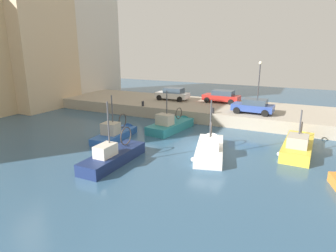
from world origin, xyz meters
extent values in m
plane|color=#335675|center=(0.00, 0.00, 0.00)|extent=(80.00, 80.00, 0.00)
cube|color=#ADA08C|center=(11.50, 0.00, 0.60)|extent=(9.00, 56.00, 1.20)
cube|color=white|center=(-0.58, -0.35, 0.00)|extent=(5.93, 3.27, 1.32)
cone|color=white|center=(2.47, 0.49, 0.00)|extent=(1.31, 1.83, 1.65)
cube|color=#B2A893|center=(-0.58, -0.35, 0.60)|extent=(5.67, 3.07, 0.08)
cube|color=beige|center=(-1.22, -0.53, 1.02)|extent=(1.47, 1.58, 0.76)
cylinder|color=#4C4C51|center=(-0.89, -0.44, 2.31)|extent=(0.10, 0.10, 3.44)
torus|color=#3F3833|center=(0.94, 0.07, 1.34)|extent=(1.24, 0.41, 1.26)
sphere|color=white|center=(-2.49, 0.17, 0.20)|extent=(0.32, 0.32, 0.32)
cube|color=gold|center=(2.80, -6.01, 0.00)|extent=(6.06, 2.09, 1.58)
cone|color=gold|center=(6.14, -6.13, 0.00)|extent=(0.96, 1.73, 1.70)
cube|color=#B2A893|center=(2.80, -6.01, 0.71)|extent=(5.81, 1.94, 0.08)
cube|color=#B7AD99|center=(1.71, -5.97, 1.15)|extent=(1.74, 1.38, 0.80)
cylinder|color=#4C4C51|center=(2.21, -5.99, 1.99)|extent=(0.10, 0.10, 2.57)
torus|color=#3F3833|center=(4.47, -6.07, 1.37)|extent=(1.11, 0.12, 1.10)
sphere|color=white|center=(1.04, -4.91, 0.24)|extent=(0.32, 0.32, 0.32)
cube|color=#2D60B7|center=(-0.57, 8.01, 0.00)|extent=(4.96, 2.11, 1.12)
cone|color=#2D60B7|center=(2.19, 8.24, 0.00)|extent=(1.02, 1.62, 1.55)
cube|color=#896B4C|center=(-0.57, 8.01, 0.50)|extent=(4.76, 1.96, 0.08)
cube|color=#B7AD99|center=(-1.12, 7.97, 1.03)|extent=(1.27, 1.37, 0.97)
cylinder|color=#4C4C51|center=(-0.77, 7.99, 2.12)|extent=(0.10, 0.10, 3.23)
torus|color=#3F3833|center=(0.78, 8.12, 1.25)|extent=(1.27, 0.18, 1.26)
sphere|color=white|center=(-2.10, 8.84, 0.17)|extent=(0.32, 0.32, 0.32)
cube|color=teal|center=(3.81, 4.91, 0.00)|extent=(5.45, 2.67, 1.52)
cone|color=teal|center=(6.76, 4.54, 0.00)|extent=(1.12, 1.93, 1.83)
cube|color=#B2A893|center=(3.81, 4.91, 0.68)|extent=(5.22, 2.48, 0.08)
cube|color=#B7AD99|center=(2.88, 5.03, 1.21)|extent=(1.24, 1.50, 0.98)
cylinder|color=#4C4C51|center=(3.20, 4.99, 2.23)|extent=(0.10, 0.10, 3.10)
torus|color=#3F3833|center=(5.27, 4.73, 1.34)|extent=(1.10, 0.22, 1.10)
sphere|color=white|center=(2.39, 6.22, 0.23)|extent=(0.32, 0.32, 0.32)
cube|color=navy|center=(-4.99, 4.86, 0.00)|extent=(5.51, 1.65, 1.54)
cone|color=navy|center=(-1.88, 4.88, 0.00)|extent=(0.91, 1.46, 1.46)
cube|color=#9E7A51|center=(-4.99, 4.86, 0.69)|extent=(5.29, 1.52, 0.08)
cube|color=beige|center=(-5.76, 4.86, 1.14)|extent=(1.47, 0.92, 0.81)
cylinder|color=#4C4C51|center=(-5.32, 4.86, 2.46)|extent=(0.10, 0.10, 3.53)
torus|color=#3F3833|center=(-3.45, 4.87, 1.46)|extent=(1.32, 0.09, 1.32)
sphere|color=white|center=(-6.64, 5.74, 0.23)|extent=(0.32, 0.32, 0.32)
cube|color=silver|center=(12.25, 8.75, 1.79)|extent=(1.78, 4.05, 0.64)
cube|color=#384756|center=(12.25, 8.55, 2.40)|extent=(1.55, 2.27, 0.59)
cylinder|color=black|center=(11.36, 10.11, 1.52)|extent=(0.23, 0.64, 0.64)
cylinder|color=black|center=(13.10, 10.13, 1.52)|extent=(0.23, 0.64, 0.64)
cylinder|color=black|center=(11.39, 7.37, 1.52)|extent=(0.23, 0.64, 0.64)
cylinder|color=black|center=(13.13, 7.39, 1.52)|extent=(0.23, 0.64, 0.64)
cube|color=#334C9E|center=(9.02, -1.48, 1.78)|extent=(1.87, 3.98, 0.62)
cube|color=#384756|center=(9.02, -1.68, 2.36)|extent=(1.61, 2.24, 0.54)
cylinder|color=black|center=(8.19, -0.12, 1.52)|extent=(0.24, 0.65, 0.64)
cylinder|color=black|center=(9.94, -0.18, 1.52)|extent=(0.24, 0.65, 0.64)
cylinder|color=black|center=(8.11, -2.79, 1.52)|extent=(0.24, 0.65, 0.64)
cylinder|color=black|center=(9.86, -2.84, 1.52)|extent=(0.24, 0.65, 0.64)
cube|color=red|center=(13.25, 2.89, 1.78)|extent=(1.93, 4.28, 0.62)
cube|color=#384756|center=(13.24, 2.68, 2.37)|extent=(1.64, 2.42, 0.55)
cylinder|color=black|center=(12.43, 4.36, 1.52)|extent=(0.25, 0.65, 0.64)
cylinder|color=black|center=(14.19, 4.29, 1.52)|extent=(0.25, 0.65, 0.64)
cylinder|color=black|center=(12.32, 1.50, 1.52)|extent=(0.25, 0.65, 0.64)
cylinder|color=black|center=(14.08, 1.43, 1.52)|extent=(0.25, 0.65, 0.64)
cylinder|color=#2D2D33|center=(7.35, 2.00, 1.48)|extent=(0.28, 0.28, 0.55)
cylinder|color=#2D2D33|center=(7.35, 10.00, 1.48)|extent=(0.28, 0.28, 0.55)
cylinder|color=#38383D|center=(13.00, -1.26, 3.45)|extent=(0.12, 0.12, 4.50)
sphere|color=#F2EACC|center=(13.00, -1.26, 5.85)|extent=(0.36, 0.36, 0.36)
cube|color=beige|center=(6.28, 24.85, 10.34)|extent=(8.34, 6.49, 20.67)
cube|color=silver|center=(14.97, 25.85, 9.21)|extent=(10.48, 7.67, 18.43)
camera|label=1|loc=(-19.45, -6.33, 7.47)|focal=30.89mm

